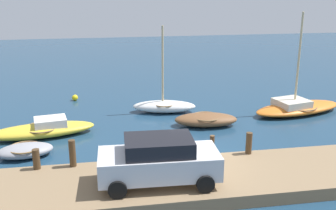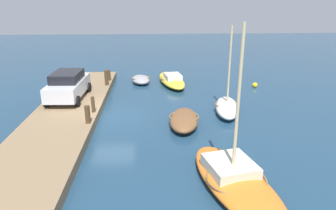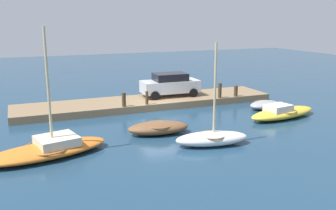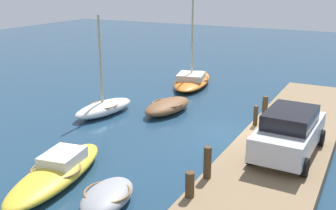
{
  "view_description": "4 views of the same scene",
  "coord_description": "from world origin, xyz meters",
  "px_view_note": "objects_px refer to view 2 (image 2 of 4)",
  "views": [
    {
      "loc": [
        -3.87,
        -15.88,
        7.41
      ],
      "look_at": [
        -0.47,
        3.74,
        1.38
      ],
      "focal_mm": 43.32,
      "sensor_mm": 36.0,
      "label": 1
    },
    {
      "loc": [
        17.19,
        2.39,
        6.63
      ],
      "look_at": [
        1.42,
        3.23,
        1.12
      ],
      "focal_mm": 33.44,
      "sensor_mm": 36.0,
      "label": 2
    },
    {
      "loc": [
        8.65,
        22.5,
        6.27
      ],
      "look_at": [
        0.55,
        2.79,
        1.25
      ],
      "focal_mm": 40.1,
      "sensor_mm": 36.0,
      "label": 3
    },
    {
      "loc": [
        -16.24,
        -5.3,
        6.72
      ],
      "look_at": [
        -0.1,
        3.14,
        1.04
      ],
      "focal_mm": 43.18,
      "sensor_mm": 36.0,
      "label": 4
    }
  ],
  "objects_px": {
    "sailboat_orange": "(235,179)",
    "dinghy_grey": "(141,79)",
    "mooring_post_mid_east": "(93,104)",
    "parked_car": "(68,85)",
    "mooring_post_west": "(109,75)",
    "marker_buoy": "(255,85)",
    "mooring_post_mid_west": "(106,78)",
    "mooring_post_east": "(88,114)",
    "rowboat_brown": "(184,120)",
    "motorboat_yellow": "(172,80)",
    "rowboat_white": "(227,107)"
  },
  "relations": [
    {
      "from": "sailboat_orange",
      "to": "dinghy_grey",
      "type": "bearing_deg",
      "value": -178.84
    },
    {
      "from": "mooring_post_mid_east",
      "to": "parked_car",
      "type": "bearing_deg",
      "value": -142.3
    },
    {
      "from": "mooring_post_west",
      "to": "parked_car",
      "type": "distance_m",
      "value": 4.92
    },
    {
      "from": "dinghy_grey",
      "to": "marker_buoy",
      "type": "height_order",
      "value": "dinghy_grey"
    },
    {
      "from": "mooring_post_mid_west",
      "to": "mooring_post_east",
      "type": "xyz_separation_m",
      "value": [
        7.24,
        0.0,
        -0.08
      ]
    },
    {
      "from": "rowboat_brown",
      "to": "marker_buoy",
      "type": "distance_m",
      "value": 9.49
    },
    {
      "from": "rowboat_brown",
      "to": "mooring_post_mid_east",
      "type": "height_order",
      "value": "mooring_post_mid_east"
    },
    {
      "from": "motorboat_yellow",
      "to": "parked_car",
      "type": "relative_size",
      "value": 1.26
    },
    {
      "from": "sailboat_orange",
      "to": "mooring_post_west",
      "type": "height_order",
      "value": "sailboat_orange"
    },
    {
      "from": "sailboat_orange",
      "to": "marker_buoy",
      "type": "relative_size",
      "value": 15.56
    },
    {
      "from": "mooring_post_mid_east",
      "to": "rowboat_white",
      "type": "bearing_deg",
      "value": 95.4
    },
    {
      "from": "dinghy_grey",
      "to": "rowboat_brown",
      "type": "bearing_deg",
      "value": 6.63
    },
    {
      "from": "mooring_post_mid_west",
      "to": "mooring_post_mid_east",
      "type": "distance_m",
      "value": 5.63
    },
    {
      "from": "dinghy_grey",
      "to": "rowboat_brown",
      "type": "distance_m",
      "value": 9.31
    },
    {
      "from": "rowboat_white",
      "to": "marker_buoy",
      "type": "relative_size",
      "value": 13.07
    },
    {
      "from": "motorboat_yellow",
      "to": "mooring_post_mid_west",
      "type": "bearing_deg",
      "value": -79.91
    },
    {
      "from": "rowboat_white",
      "to": "parked_car",
      "type": "bearing_deg",
      "value": -90.54
    },
    {
      "from": "sailboat_orange",
      "to": "dinghy_grey",
      "type": "xyz_separation_m",
      "value": [
        -14.84,
        -3.82,
        -0.08
      ]
    },
    {
      "from": "dinghy_grey",
      "to": "mooring_post_west",
      "type": "bearing_deg",
      "value": -79.89
    },
    {
      "from": "motorboat_yellow",
      "to": "marker_buoy",
      "type": "distance_m",
      "value": 6.44
    },
    {
      "from": "dinghy_grey",
      "to": "rowboat_white",
      "type": "relative_size",
      "value": 0.51
    },
    {
      "from": "rowboat_white",
      "to": "dinghy_grey",
      "type": "bearing_deg",
      "value": -133.31
    },
    {
      "from": "sailboat_orange",
      "to": "rowboat_brown",
      "type": "height_order",
      "value": "sailboat_orange"
    },
    {
      "from": "mooring_post_mid_east",
      "to": "marker_buoy",
      "type": "relative_size",
      "value": 2.32
    },
    {
      "from": "mooring_post_mid_west",
      "to": "parked_car",
      "type": "bearing_deg",
      "value": -31.91
    },
    {
      "from": "motorboat_yellow",
      "to": "parked_car",
      "type": "xyz_separation_m",
      "value": [
        4.87,
        -6.81,
        1.02
      ]
    },
    {
      "from": "rowboat_white",
      "to": "mooring_post_mid_east",
      "type": "xyz_separation_m",
      "value": [
        0.73,
        -7.74,
        0.55
      ]
    },
    {
      "from": "dinghy_grey",
      "to": "mooring_post_mid_east",
      "type": "height_order",
      "value": "mooring_post_mid_east"
    },
    {
      "from": "rowboat_white",
      "to": "marker_buoy",
      "type": "height_order",
      "value": "rowboat_white"
    },
    {
      "from": "motorboat_yellow",
      "to": "mooring_post_mid_west",
      "type": "height_order",
      "value": "mooring_post_mid_west"
    },
    {
      "from": "rowboat_white",
      "to": "mooring_post_east",
      "type": "height_order",
      "value": "rowboat_white"
    },
    {
      "from": "motorboat_yellow",
      "to": "mooring_post_west",
      "type": "xyz_separation_m",
      "value": [
        0.38,
        -4.87,
        0.53
      ]
    },
    {
      "from": "rowboat_white",
      "to": "rowboat_brown",
      "type": "xyz_separation_m",
      "value": [
        1.82,
        -2.76,
        -0.05
      ]
    },
    {
      "from": "dinghy_grey",
      "to": "motorboat_yellow",
      "type": "xyz_separation_m",
      "value": [
        0.47,
        2.46,
        0.07
      ]
    },
    {
      "from": "motorboat_yellow",
      "to": "mooring_post_east",
      "type": "bearing_deg",
      "value": -38.15
    },
    {
      "from": "mooring_post_mid_west",
      "to": "parked_car",
      "type": "xyz_separation_m",
      "value": [
        3.12,
        -1.94,
        0.35
      ]
    },
    {
      "from": "mooring_post_east",
      "to": "parked_car",
      "type": "relative_size",
      "value": 0.21
    },
    {
      "from": "rowboat_brown",
      "to": "mooring_post_mid_east",
      "type": "relative_size",
      "value": 3.89
    },
    {
      "from": "mooring_post_mid_east",
      "to": "parked_car",
      "type": "xyz_separation_m",
      "value": [
        -2.51,
        -1.94,
        0.44
      ]
    },
    {
      "from": "mooring_post_west",
      "to": "marker_buoy",
      "type": "relative_size",
      "value": 2.05
    },
    {
      "from": "rowboat_white",
      "to": "mooring_post_west",
      "type": "height_order",
      "value": "rowboat_white"
    },
    {
      "from": "motorboat_yellow",
      "to": "mooring_post_mid_east",
      "type": "bearing_deg",
      "value": -43.1
    },
    {
      "from": "dinghy_grey",
      "to": "mooring_post_mid_east",
      "type": "distance_m",
      "value": 8.24
    },
    {
      "from": "mooring_post_west",
      "to": "dinghy_grey",
      "type": "bearing_deg",
      "value": 109.53
    },
    {
      "from": "rowboat_brown",
      "to": "motorboat_yellow",
      "type": "relative_size",
      "value": 0.65
    },
    {
      "from": "rowboat_brown",
      "to": "mooring_post_east",
      "type": "bearing_deg",
      "value": -76.83
    },
    {
      "from": "parked_car",
      "to": "marker_buoy",
      "type": "distance_m",
      "value": 13.66
    },
    {
      "from": "parked_car",
      "to": "marker_buoy",
      "type": "bearing_deg",
      "value": 107.4
    },
    {
      "from": "parked_car",
      "to": "rowboat_brown",
      "type": "bearing_deg",
      "value": 64.67
    },
    {
      "from": "mooring_post_west",
      "to": "mooring_post_east",
      "type": "height_order",
      "value": "mooring_post_east"
    }
  ]
}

